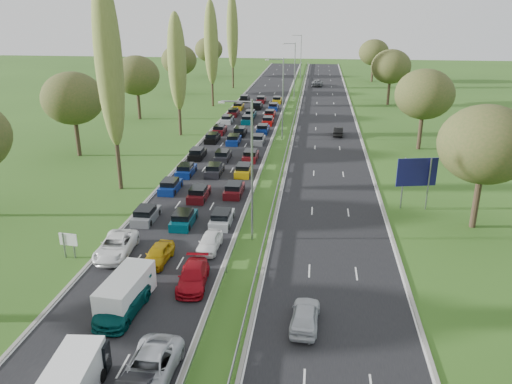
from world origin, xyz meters
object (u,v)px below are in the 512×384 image
(near_car_2, at_px, (116,246))
(info_sign, at_px, (69,242))
(white_van_rear, at_px, (127,289))
(direction_sign, at_px, (417,174))
(white_van_front, at_px, (72,382))

(near_car_2, distance_m, info_sign, 3.63)
(white_van_rear, xyz_separation_m, direction_sign, (21.86, 19.69, 2.48))
(near_car_2, distance_m, white_van_rear, 7.52)
(near_car_2, xyz_separation_m, white_van_front, (3.92, -15.47, 0.31))
(near_car_2, bearing_deg, info_sign, -169.30)
(white_van_front, relative_size, info_sign, 2.53)
(direction_sign, bearing_deg, info_sign, -154.12)
(info_sign, bearing_deg, white_van_rear, -39.51)
(near_car_2, height_order, info_sign, info_sign)
(near_car_2, distance_m, white_van_front, 15.96)
(white_van_rear, height_order, info_sign, white_van_rear)
(near_car_2, relative_size, white_van_front, 1.03)
(near_car_2, distance_m, direction_sign, 28.64)
(white_van_rear, bearing_deg, info_sign, 145.23)
(white_van_front, xyz_separation_m, white_van_rear, (-0.44, 8.81, -0.00))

